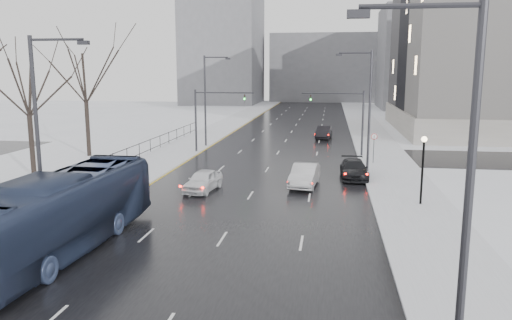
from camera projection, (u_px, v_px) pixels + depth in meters
The scene contains 24 objects.
road at pixel (287, 139), 62.15m from camera, with size 16.00×150.00×0.04m, color black.
cross_road at pixel (277, 154), 50.47m from camera, with size 130.00×10.00×0.04m, color black.
sidewalk_left at pixel (205, 137), 63.67m from camera, with size 5.00×150.00×0.16m, color silver.
sidewalk_right at pixel (373, 140), 60.62m from camera, with size 5.00×150.00×0.16m, color silver.
park_strip at pixel (134, 135), 65.05m from camera, with size 14.00×150.00×0.12m, color white.
tree_park_d at pixel (35, 178), 39.44m from camera, with size 8.75×8.75×12.50m, color black, non-canonical shape.
tree_park_e at pixel (89, 157), 49.23m from camera, with size 9.45×9.45×13.50m, color black, non-canonical shape.
iron_fence at pixel (64, 180), 34.69m from camera, with size 0.06×70.00×1.30m.
streetlight_r_near at pixel (458, 196), 11.31m from camera, with size 2.95×0.25×10.00m.
streetlight_r_mid at pixel (367, 105), 40.51m from camera, with size 2.95×0.25×10.00m.
streetlight_l_near at pixel (42, 131), 23.41m from camera, with size 2.95×0.25×10.00m.
streetlight_l_far at pixel (207, 96), 54.56m from camera, with size 2.95×0.25×10.00m.
lamppost_r_mid at pixel (423, 160), 30.84m from camera, with size 0.36×0.36×4.28m.
mast_signal_right at pixel (352, 115), 48.68m from camera, with size 6.10×0.33×6.50m.
mast_signal_left at pixel (206, 113), 50.81m from camera, with size 6.10×0.33×6.50m.
no_uturn_sign at pixel (374, 139), 44.84m from camera, with size 0.60×0.06×2.70m.
bldg_far_right at pixel (436, 58), 109.66m from camera, with size 24.00×20.00×22.00m, color slate.
bldg_far_left at pixel (223, 48), 126.13m from camera, with size 18.00×22.00×28.00m, color slate.
bldg_far_center at pixel (327, 68), 137.84m from camera, with size 30.00×18.00×18.00m, color slate.
bus at pixel (63, 212), 23.26m from camera, with size 3.13×13.38×3.73m, color #2B3654.
sedan_center_near at pixel (203, 181), 35.06m from camera, with size 1.75×4.35×1.48m, color white.
sedan_right_near at pixel (305, 175), 36.55m from camera, with size 1.73×4.95×1.63m, color #BBBBBF.
sedan_right_far at pixel (354, 169), 39.20m from camera, with size 2.03×4.99×1.45m, color black.
sedan_right_distant at pixel (324, 132), 62.02m from camera, with size 1.63×4.66×1.54m, color black.
Camera 1 is at (5.25, -1.54, 8.44)m, focal length 35.00 mm.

